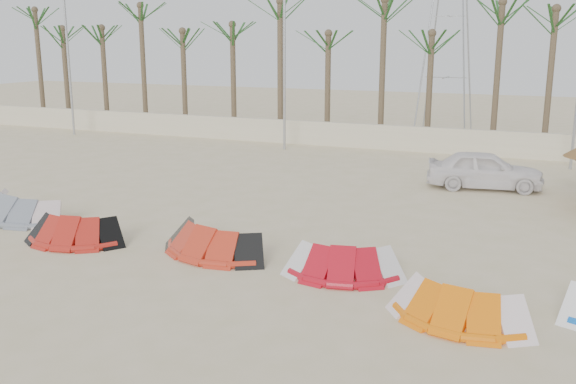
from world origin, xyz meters
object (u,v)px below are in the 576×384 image
at_px(kite_red_left, 80,228).
at_px(kite_red_mid, 217,238).
at_px(kite_grey, 26,205).
at_px(car, 485,170).
at_px(kite_red_right, 347,259).
at_px(kite_orange, 460,301).

distance_m(kite_red_left, kite_red_mid, 4.17).
xyz_separation_m(kite_red_left, kite_red_mid, (4.12, 0.67, 0.00)).
height_order(kite_grey, car, car).
xyz_separation_m(kite_grey, kite_red_right, (11.29, -0.99, -0.01)).
distance_m(kite_grey, kite_red_right, 11.33).
height_order(kite_red_mid, car, car).
bearing_deg(kite_red_mid, kite_orange, -15.63).
height_order(kite_red_left, car, car).
bearing_deg(kite_orange, kite_grey, 169.67).
height_order(kite_grey, kite_red_mid, same).
distance_m(kite_grey, kite_red_mid, 7.51).
distance_m(kite_grey, car, 16.80).
xyz_separation_m(kite_red_mid, car, (5.95, 10.80, 0.33)).
xyz_separation_m(kite_orange, car, (-0.83, 12.69, 0.33)).
height_order(kite_grey, kite_red_right, same).
bearing_deg(car, kite_orange, 174.50).
relative_size(kite_red_left, kite_orange, 0.99).
relative_size(kite_red_right, kite_orange, 0.98).
relative_size(kite_red_mid, kite_red_right, 1.15).
bearing_deg(kite_grey, kite_red_left, -22.24).
bearing_deg(car, kite_red_left, 129.50).
bearing_deg(kite_red_mid, kite_grey, 174.65).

